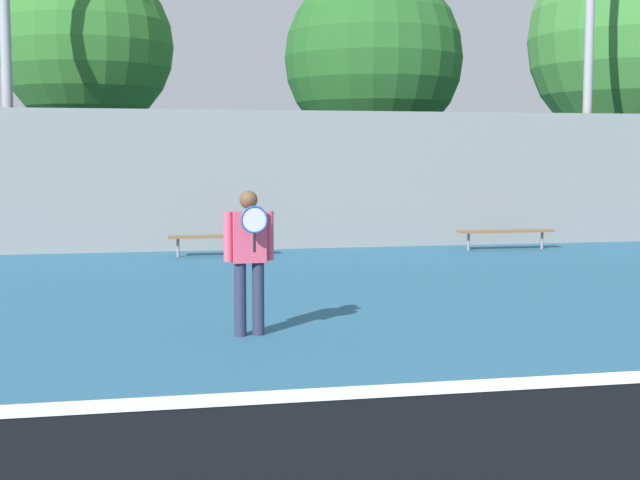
# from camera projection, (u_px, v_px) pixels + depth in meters

# --- Properties ---
(tennis_player) EXTENTS (0.59, 0.43, 1.68)m
(tennis_player) POSITION_uv_depth(u_px,v_px,m) (249.00, 253.00, 10.22)
(tennis_player) COLOR #282D47
(tennis_player) RESTS_ON ground_plane
(bench_courtside_far) EXTENTS (1.97, 0.40, 0.43)m
(bench_courtside_far) POSITION_uv_depth(u_px,v_px,m) (217.00, 237.00, 18.32)
(bench_courtside_far) COLOR brown
(bench_courtside_far) RESTS_ON ground_plane
(bench_by_gate) EXTENTS (2.16, 0.40, 0.43)m
(bench_by_gate) POSITION_uv_depth(u_px,v_px,m) (506.00, 232.00, 19.58)
(bench_by_gate) COLOR brown
(bench_by_gate) RESTS_ON ground_plane
(light_pole_near_left) EXTENTS (0.90, 0.60, 8.72)m
(light_pole_near_left) POSITION_uv_depth(u_px,v_px,m) (590.00, 14.00, 21.10)
(light_pole_near_left) COLOR #939399
(light_pole_near_left) RESTS_ON ground_plane
(light_pole_far_right) EXTENTS (0.90, 0.60, 8.45)m
(light_pole_far_right) POSITION_uv_depth(u_px,v_px,m) (5.00, 9.00, 18.89)
(light_pole_far_right) COLOR #939399
(light_pole_far_right) RESTS_ON ground_plane
(back_fence) EXTENTS (33.40, 0.06, 3.06)m
(back_fence) POSITION_uv_depth(u_px,v_px,m) (295.00, 180.00, 19.70)
(back_fence) COLOR gray
(back_fence) RESTS_ON ground_plane
(tree_green_tall) EXTENTS (6.38, 6.38, 8.60)m
(tree_green_tall) POSITION_uv_depth(u_px,v_px,m) (640.00, 39.00, 25.66)
(tree_green_tall) COLOR brown
(tree_green_tall) RESTS_ON ground_plane
(tree_green_broad) EXTENTS (4.78, 4.78, 7.06)m
(tree_green_broad) POSITION_uv_depth(u_px,v_px,m) (373.00, 59.00, 23.85)
(tree_green_broad) COLOR brown
(tree_green_broad) RESTS_ON ground_plane
(tree_dark_dense) EXTENTS (4.40, 4.40, 7.06)m
(tree_dark_dense) POSITION_uv_depth(u_px,v_px,m) (87.00, 47.00, 22.76)
(tree_dark_dense) COLOR brown
(tree_dark_dense) RESTS_ON ground_plane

